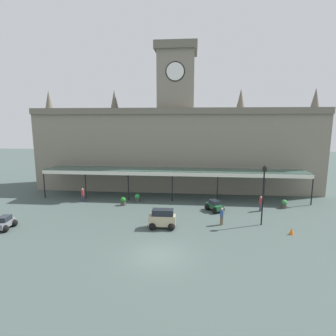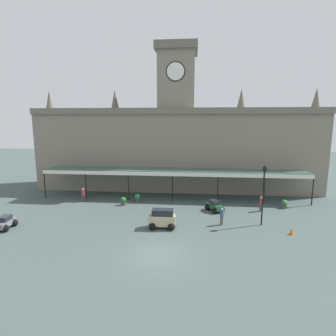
{
  "view_description": "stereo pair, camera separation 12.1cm",
  "coord_description": "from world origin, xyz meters",
  "px_view_note": "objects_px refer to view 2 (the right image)",
  "views": [
    {
      "loc": [
        2.43,
        -18.29,
        9.68
      ],
      "look_at": [
        0.0,
        7.96,
        5.05
      ],
      "focal_mm": 29.3,
      "sensor_mm": 36.0,
      "label": 1
    },
    {
      "loc": [
        2.55,
        -18.28,
        9.68
      ],
      "look_at": [
        0.0,
        7.96,
        5.05
      ],
      "focal_mm": 29.3,
      "sensor_mm": 36.0,
      "label": 2
    }
  ],
  "objects_px": {
    "car_grey_sedan": "(5,223)",
    "planter_forecourt_centre": "(285,204)",
    "traffic_cone": "(292,231)",
    "planter_near_kerb": "(123,201)",
    "victorian_lamppost": "(263,189)",
    "car_green_sedan": "(215,207)",
    "pedestrian_near_entrance": "(83,194)",
    "pedestrian_crossing_forecourt": "(261,203)",
    "car_beige_van": "(162,220)",
    "planter_by_canopy": "(138,198)",
    "pedestrian_beside_cars": "(222,216)"
  },
  "relations": [
    {
      "from": "pedestrian_crossing_forecourt",
      "to": "planter_forecourt_centre",
      "type": "distance_m",
      "value": 3.19
    },
    {
      "from": "car_green_sedan",
      "to": "victorian_lamppost",
      "type": "xyz_separation_m",
      "value": [
        4.08,
        -3.59,
        2.95
      ]
    },
    {
      "from": "car_green_sedan",
      "to": "pedestrian_beside_cars",
      "type": "height_order",
      "value": "pedestrian_beside_cars"
    },
    {
      "from": "car_grey_sedan",
      "to": "victorian_lamppost",
      "type": "bearing_deg",
      "value": 7.78
    },
    {
      "from": "car_green_sedan",
      "to": "pedestrian_crossing_forecourt",
      "type": "xyz_separation_m",
      "value": [
        4.92,
        0.4,
        0.41
      ]
    },
    {
      "from": "pedestrian_crossing_forecourt",
      "to": "planter_by_canopy",
      "type": "height_order",
      "value": "pedestrian_crossing_forecourt"
    },
    {
      "from": "car_green_sedan",
      "to": "traffic_cone",
      "type": "bearing_deg",
      "value": -42.41
    },
    {
      "from": "pedestrian_crossing_forecourt",
      "to": "pedestrian_beside_cars",
      "type": "xyz_separation_m",
      "value": [
        -4.55,
        -4.36,
        0.0
      ]
    },
    {
      "from": "pedestrian_beside_cars",
      "to": "planter_forecourt_centre",
      "type": "relative_size",
      "value": 1.74
    },
    {
      "from": "pedestrian_near_entrance",
      "to": "planter_forecourt_centre",
      "type": "relative_size",
      "value": 1.74
    },
    {
      "from": "car_grey_sedan",
      "to": "pedestrian_beside_cars",
      "type": "relative_size",
      "value": 1.26
    },
    {
      "from": "planter_near_kerb",
      "to": "pedestrian_beside_cars",
      "type": "bearing_deg",
      "value": -25.2
    },
    {
      "from": "car_beige_van",
      "to": "victorian_lamppost",
      "type": "relative_size",
      "value": 0.43
    },
    {
      "from": "victorian_lamppost",
      "to": "planter_forecourt_centre",
      "type": "distance_m",
      "value": 7.12
    },
    {
      "from": "planter_forecourt_centre",
      "to": "planter_by_canopy",
      "type": "distance_m",
      "value": 16.77
    },
    {
      "from": "planter_forecourt_centre",
      "to": "planter_by_canopy",
      "type": "height_order",
      "value": "same"
    },
    {
      "from": "pedestrian_beside_cars",
      "to": "victorian_lamppost",
      "type": "height_order",
      "value": "victorian_lamppost"
    },
    {
      "from": "pedestrian_crossing_forecourt",
      "to": "planter_forecourt_centre",
      "type": "bearing_deg",
      "value": 24.38
    },
    {
      "from": "car_beige_van",
      "to": "traffic_cone",
      "type": "bearing_deg",
      "value": -1.94
    },
    {
      "from": "pedestrian_near_entrance",
      "to": "pedestrian_crossing_forecourt",
      "type": "bearing_deg",
      "value": -4.32
    },
    {
      "from": "car_green_sedan",
      "to": "victorian_lamppost",
      "type": "bearing_deg",
      "value": -41.36
    },
    {
      "from": "car_grey_sedan",
      "to": "planter_by_canopy",
      "type": "xyz_separation_m",
      "value": [
        10.18,
        9.31,
        -0.01
      ]
    },
    {
      "from": "car_beige_van",
      "to": "traffic_cone",
      "type": "xyz_separation_m",
      "value": [
        11.18,
        -0.38,
        -0.52
      ]
    },
    {
      "from": "victorian_lamppost",
      "to": "planter_by_canopy",
      "type": "bearing_deg",
      "value": 154.76
    },
    {
      "from": "traffic_cone",
      "to": "planter_forecourt_centre",
      "type": "distance_m",
      "value": 7.5
    },
    {
      "from": "planter_forecourt_centre",
      "to": "planter_by_canopy",
      "type": "relative_size",
      "value": 1.0
    },
    {
      "from": "car_beige_van",
      "to": "planter_by_canopy",
      "type": "relative_size",
      "value": 2.52
    },
    {
      "from": "pedestrian_near_entrance",
      "to": "planter_by_canopy",
      "type": "height_order",
      "value": "pedestrian_near_entrance"
    },
    {
      "from": "planter_near_kerb",
      "to": "victorian_lamppost",
      "type": "bearing_deg",
      "value": -17.94
    },
    {
      "from": "planter_near_kerb",
      "to": "planter_forecourt_centre",
      "type": "bearing_deg",
      "value": 2.04
    },
    {
      "from": "pedestrian_near_entrance",
      "to": "victorian_lamppost",
      "type": "xyz_separation_m",
      "value": [
        19.51,
        -5.53,
        2.54
      ]
    },
    {
      "from": "pedestrian_near_entrance",
      "to": "planter_by_canopy",
      "type": "bearing_deg",
      "value": 5.35
    },
    {
      "from": "planter_by_canopy",
      "to": "car_grey_sedan",
      "type": "bearing_deg",
      "value": -137.57
    },
    {
      "from": "car_beige_van",
      "to": "car_grey_sedan",
      "type": "relative_size",
      "value": 1.15
    },
    {
      "from": "car_beige_van",
      "to": "planter_near_kerb",
      "type": "distance_m",
      "value": 8.2
    },
    {
      "from": "car_green_sedan",
      "to": "victorian_lamppost",
      "type": "relative_size",
      "value": 0.4
    },
    {
      "from": "pedestrian_crossing_forecourt",
      "to": "pedestrian_beside_cars",
      "type": "relative_size",
      "value": 1.0
    },
    {
      "from": "pedestrian_near_entrance",
      "to": "planter_near_kerb",
      "type": "xyz_separation_m",
      "value": [
        5.13,
        -0.88,
        -0.42
      ]
    },
    {
      "from": "traffic_cone",
      "to": "car_beige_van",
      "type": "bearing_deg",
      "value": 178.06
    },
    {
      "from": "car_grey_sedan",
      "to": "pedestrian_beside_cars",
      "type": "bearing_deg",
      "value": 8.18
    },
    {
      "from": "victorian_lamppost",
      "to": "pedestrian_near_entrance",
      "type": "bearing_deg",
      "value": 164.17
    },
    {
      "from": "car_green_sedan",
      "to": "planter_by_canopy",
      "type": "bearing_deg",
      "value": 164.1
    },
    {
      "from": "traffic_cone",
      "to": "planter_near_kerb",
      "type": "bearing_deg",
      "value": 157.92
    },
    {
      "from": "car_grey_sedan",
      "to": "planter_forecourt_centre",
      "type": "xyz_separation_m",
      "value": [
        26.93,
        8.47,
        -0.01
      ]
    },
    {
      "from": "car_beige_van",
      "to": "pedestrian_beside_cars",
      "type": "height_order",
      "value": "car_beige_van"
    },
    {
      "from": "car_beige_van",
      "to": "pedestrian_near_entrance",
      "type": "xyz_separation_m",
      "value": [
        -10.39,
        7.17,
        0.1
      ]
    },
    {
      "from": "car_green_sedan",
      "to": "victorian_lamppost",
      "type": "height_order",
      "value": "victorian_lamppost"
    },
    {
      "from": "car_green_sedan",
      "to": "pedestrian_near_entrance",
      "type": "distance_m",
      "value": 15.56
    },
    {
      "from": "car_beige_van",
      "to": "pedestrian_near_entrance",
      "type": "height_order",
      "value": "car_beige_van"
    },
    {
      "from": "car_grey_sedan",
      "to": "pedestrian_near_entrance",
      "type": "xyz_separation_m",
      "value": [
        3.69,
        8.7,
        0.41
      ]
    }
  ]
}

